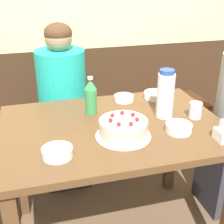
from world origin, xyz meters
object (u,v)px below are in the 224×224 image
(bowl_sauce_shallow, at_px, (179,128))
(person_pale_blue_shirt, at_px, (64,112))
(bowl_soup_white, at_px, (155,95))
(soju_bottle, at_px, (91,96))
(bowl_side_dish, at_px, (124,98))
(bench_seat, at_px, (86,136))
(glass_water_tall, at_px, (195,110))
(birthday_cake, at_px, (123,129))
(water_pitcher, at_px, (165,94))
(bowl_rice_small, at_px, (57,152))

(bowl_sauce_shallow, xyz_separation_m, person_pale_blue_shirt, (-0.47, 0.81, -0.22))
(bowl_soup_white, distance_m, bowl_sauce_shallow, 0.44)
(soju_bottle, distance_m, bowl_soup_white, 0.44)
(bowl_soup_white, distance_m, bowl_side_dish, 0.20)
(bench_seat, xyz_separation_m, glass_water_tall, (0.44, -0.86, 0.56))
(birthday_cake, height_order, glass_water_tall, birthday_cake)
(water_pitcher, bearing_deg, soju_bottle, 158.64)
(bench_seat, bearing_deg, glass_water_tall, -62.85)
(birthday_cake, distance_m, water_pitcher, 0.33)
(bowl_sauce_shallow, height_order, person_pale_blue_shirt, person_pale_blue_shirt)
(bowl_sauce_shallow, xyz_separation_m, glass_water_tall, (0.15, 0.12, 0.02))
(bowl_soup_white, relative_size, bowl_side_dish, 1.21)
(soju_bottle, height_order, bowl_sauce_shallow, soju_bottle)
(bench_seat, height_order, bowl_side_dish, bowl_side_dish)
(water_pitcher, bearing_deg, bowl_rice_small, -157.37)
(water_pitcher, relative_size, bowl_side_dish, 2.20)
(bowl_soup_white, relative_size, person_pale_blue_shirt, 0.12)
(bench_seat, xyz_separation_m, bowl_sauce_shallow, (0.29, -0.98, 0.54))
(birthday_cake, relative_size, person_pale_blue_shirt, 0.22)
(bowl_rice_small, bearing_deg, person_pale_blue_shirt, 82.05)
(bowl_side_dish, bearing_deg, glass_water_tall, -47.38)
(soju_bottle, xyz_separation_m, bowl_rice_small, (-0.23, -0.39, -0.08))
(bowl_side_dish, height_order, person_pale_blue_shirt, person_pale_blue_shirt)
(water_pitcher, distance_m, bowl_soup_white, 0.28)
(bench_seat, relative_size, bowl_soup_white, 14.10)
(bench_seat, relative_size, bowl_side_dish, 17.04)
(glass_water_tall, bearing_deg, bowl_rice_small, -165.81)
(bowl_soup_white, bearing_deg, water_pitcher, -102.26)
(bowl_rice_small, height_order, person_pale_blue_shirt, person_pale_blue_shirt)
(glass_water_tall, distance_m, person_pale_blue_shirt, 0.96)
(water_pitcher, xyz_separation_m, glass_water_tall, (0.15, -0.06, -0.08))
(soju_bottle, relative_size, bowl_sauce_shallow, 1.63)
(bench_seat, relative_size, person_pale_blue_shirt, 1.72)
(bench_seat, xyz_separation_m, bowl_side_dish, (0.14, -0.54, 0.53))
(bowl_soup_white, bearing_deg, person_pale_blue_shirt, 144.46)
(bowl_soup_white, height_order, person_pale_blue_shirt, person_pale_blue_shirt)
(bench_seat, relative_size, birthday_cake, 7.65)
(bowl_side_dish, xyz_separation_m, bowl_sauce_shallow, (0.14, -0.44, 0.00))
(bowl_side_dish, bearing_deg, bench_seat, 105.07)
(bench_seat, bearing_deg, bowl_side_dish, -74.93)
(birthday_cake, distance_m, bowl_sauce_shallow, 0.28)
(bowl_rice_small, xyz_separation_m, bowl_side_dish, (0.45, 0.51, -0.00))
(soju_bottle, height_order, bowl_soup_white, soju_bottle)
(birthday_cake, xyz_separation_m, water_pitcher, (0.28, 0.16, 0.08))
(soju_bottle, xyz_separation_m, glass_water_tall, (0.52, -0.20, -0.06))
(birthday_cake, xyz_separation_m, bowl_rice_small, (-0.32, -0.09, -0.02))
(soju_bottle, bearing_deg, bowl_sauce_shallow, -41.67)
(water_pitcher, relative_size, glass_water_tall, 3.04)
(bowl_rice_small, bearing_deg, bowl_soup_white, 37.56)
(bowl_rice_small, height_order, bowl_sauce_shallow, bowl_sauce_shallow)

